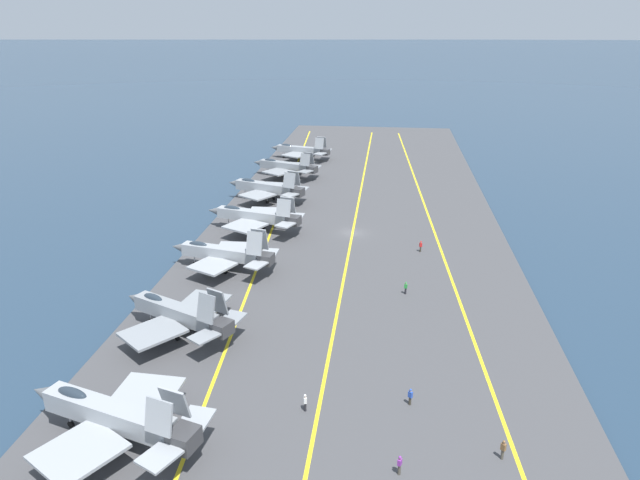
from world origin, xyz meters
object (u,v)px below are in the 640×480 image
at_px(parked_jet_nearest, 112,415).
at_px(parked_jet_fourth, 255,216).
at_px(parked_jet_second, 178,313).
at_px(parked_jet_third, 223,253).
at_px(crew_green_vest, 406,287).
at_px(parked_jet_seventh, 301,150).
at_px(crew_red_vest, 421,246).
at_px(crew_brown_vest, 503,449).
at_px(crew_purple_vest, 400,464).
at_px(crew_blue_vest, 410,396).
at_px(parked_jet_fifth, 266,188).
at_px(crew_white_vest, 305,402).
at_px(parked_jet_sixth, 286,166).

height_order(parked_jet_nearest, parked_jet_fourth, parked_jet_nearest).
height_order(parked_jet_nearest, parked_jet_second, parked_jet_second).
bearing_deg(parked_jet_third, crew_green_vest, -100.29).
bearing_deg(parked_jet_seventh, crew_red_vest, -154.99).
distance_m(parked_jet_nearest, crew_brown_vest, 31.38).
relative_size(crew_red_vest, crew_purple_vest, 0.98).
height_order(crew_purple_vest, crew_brown_vest, crew_brown_vest).
bearing_deg(parked_jet_seventh, parked_jet_nearest, -179.85).
bearing_deg(parked_jet_seventh, crew_purple_vest, -167.25).
relative_size(parked_jet_nearest, parked_jet_second, 1.11).
bearing_deg(parked_jet_seventh, parked_jet_second, 179.62).
bearing_deg(crew_blue_vest, crew_green_vest, -0.06).
xyz_separation_m(parked_jet_fifth, crew_brown_vest, (-65.34, -32.78, -1.71)).
bearing_deg(parked_jet_fifth, parked_jet_fourth, -174.58).
bearing_deg(parked_jet_third, parked_jet_second, 179.58).
bearing_deg(parked_jet_third, parked_jet_fourth, -2.88).
bearing_deg(crew_green_vest, parked_jet_nearest, 141.50).
bearing_deg(crew_brown_vest, parked_jet_nearest, 93.49).
relative_size(parked_jet_fifth, crew_white_vest, 9.45).
distance_m(parked_jet_nearest, crew_red_vest, 52.33).
xyz_separation_m(parked_jet_nearest, parked_jet_seventh, (102.78, 0.27, -0.39)).
relative_size(parked_jet_fifth, crew_brown_vest, 9.13).
xyz_separation_m(crew_blue_vest, crew_green_vest, (22.49, -0.03, -0.01)).
bearing_deg(parked_jet_seventh, parked_jet_third, 179.62).
bearing_deg(crew_green_vest, crew_purple_vest, 178.04).
distance_m(parked_jet_nearest, parked_jet_seventh, 102.78).
distance_m(parked_jet_fifth, crew_white_vest, 63.49).
distance_m(parked_jet_fourth, crew_white_vest, 47.13).
height_order(parked_jet_fifth, crew_red_vest, parked_jet_fifth).
height_order(parked_jet_second, parked_jet_fifth, parked_jet_second).
distance_m(crew_red_vest, crew_white_vest, 40.77).
bearing_deg(crew_brown_vest, crew_red_vest, 6.06).
relative_size(parked_jet_second, crew_white_vest, 8.70).
bearing_deg(crew_red_vest, crew_blue_vest, 176.10).
bearing_deg(parked_jet_nearest, parked_jet_fourth, -0.09).
relative_size(parked_jet_third, parked_jet_sixth, 0.97).
bearing_deg(crew_white_vest, crew_blue_vest, -77.78).
bearing_deg(crew_blue_vest, crew_white_vest, 102.22).
relative_size(parked_jet_fifth, crew_red_vest, 9.58).
height_order(crew_blue_vest, crew_purple_vest, crew_purple_vest).
bearing_deg(parked_jet_second, parked_jet_nearest, -177.25).
height_order(parked_jet_third, crew_white_vest, parked_jet_third).
bearing_deg(crew_blue_vest, parked_jet_seventh, 14.46).
bearing_deg(crew_red_vest, crew_purple_vest, 175.54).
bearing_deg(crew_green_vest, parked_jet_third, 79.71).
height_order(parked_jet_third, crew_blue_vest, parked_jet_third).
distance_m(parked_jet_sixth, crew_white_vest, 81.08).
bearing_deg(crew_red_vest, crew_white_vest, 163.15).
bearing_deg(crew_blue_vest, parked_jet_second, 69.12).
xyz_separation_m(parked_jet_fourth, parked_jet_fifth, (16.60, 1.58, 0.01)).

